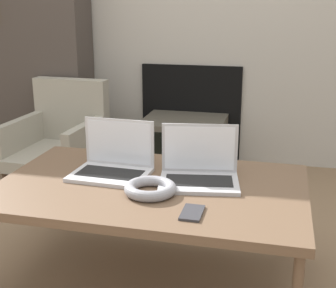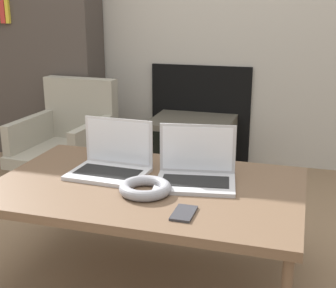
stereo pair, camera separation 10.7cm
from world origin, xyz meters
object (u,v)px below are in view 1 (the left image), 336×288
(laptop_left, at_px, (113,163))
(phone, at_px, (192,213))
(laptop_right, at_px, (199,170))
(headphones, at_px, (150,188))
(tv, at_px, (184,144))
(armchair, at_px, (61,134))

(laptop_left, bearing_deg, phone, -35.63)
(laptop_left, bearing_deg, laptop_right, 2.45)
(headphones, distance_m, phone, 0.24)
(laptop_right, xyz_separation_m, tv, (-0.34, 1.33, -0.30))
(headphones, xyz_separation_m, tv, (-0.18, 1.51, -0.28))
(laptop_left, relative_size, headphones, 1.62)
(laptop_left, xyz_separation_m, laptop_right, (0.38, -0.00, 0.00))
(laptop_left, relative_size, tv, 0.58)
(laptop_left, bearing_deg, armchair, 129.10)
(phone, bearing_deg, armchair, 130.95)
(tv, bearing_deg, phone, -77.19)
(armchair, bearing_deg, phone, -46.43)
(phone, bearing_deg, laptop_left, 141.84)
(headphones, bearing_deg, phone, -36.14)
(tv, bearing_deg, laptop_left, -91.44)
(armchair, bearing_deg, laptop_left, -50.80)
(laptop_left, distance_m, tv, 1.37)
(laptop_left, height_order, tv, laptop_left)
(tv, bearing_deg, armchair, -159.67)
(headphones, distance_m, tv, 1.55)
(laptop_right, xyz_separation_m, headphones, (-0.16, -0.18, -0.03))
(laptop_left, distance_m, armchair, 1.31)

